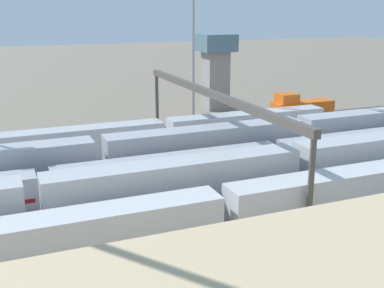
{
  "coord_description": "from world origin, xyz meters",
  "views": [
    {
      "loc": [
        16.19,
        49.16,
        17.78
      ],
      "look_at": [
        -4.12,
        -0.41,
        2.5
      ],
      "focal_mm": 44.74,
      "sensor_mm": 36.0,
      "label": 1
    }
  ],
  "objects_px": {
    "train_on_track_5": "(172,175)",
    "light_mast_2": "(193,4)",
    "control_tower": "(215,66)",
    "train_on_track_1": "(301,111)",
    "train_on_track_2": "(165,134)",
    "signal_gantry": "(210,99)",
    "train_on_track_7": "(345,191)",
    "train_on_track_6": "(178,188)",
    "train_on_track_4": "(207,149)"
  },
  "relations": [
    {
      "from": "train_on_track_2",
      "to": "train_on_track_4",
      "type": "height_order",
      "value": "train_on_track_4"
    },
    {
      "from": "train_on_track_1",
      "to": "control_tower",
      "type": "distance_m",
      "value": 18.86
    },
    {
      "from": "control_tower",
      "to": "train_on_track_5",
      "type": "bearing_deg",
      "value": 59.39
    },
    {
      "from": "train_on_track_1",
      "to": "train_on_track_4",
      "type": "height_order",
      "value": "same"
    },
    {
      "from": "train_on_track_7",
      "to": "train_on_track_4",
      "type": "height_order",
      "value": "train_on_track_4"
    },
    {
      "from": "train_on_track_6",
      "to": "light_mast_2",
      "type": "bearing_deg",
      "value": -114.56
    },
    {
      "from": "train_on_track_1",
      "to": "control_tower",
      "type": "bearing_deg",
      "value": -66.35
    },
    {
      "from": "train_on_track_7",
      "to": "signal_gantry",
      "type": "bearing_deg",
      "value": -73.0
    },
    {
      "from": "train_on_track_7",
      "to": "control_tower",
      "type": "bearing_deg",
      "value": -100.76
    },
    {
      "from": "control_tower",
      "to": "train_on_track_2",
      "type": "bearing_deg",
      "value": 51.49
    },
    {
      "from": "train_on_track_2",
      "to": "train_on_track_5",
      "type": "distance_m",
      "value": 15.66
    },
    {
      "from": "light_mast_2",
      "to": "signal_gantry",
      "type": "xyz_separation_m",
      "value": [
        6.4,
        20.52,
        -10.63
      ]
    },
    {
      "from": "light_mast_2",
      "to": "train_on_track_2",
      "type": "bearing_deg",
      "value": 54.46
    },
    {
      "from": "train_on_track_6",
      "to": "control_tower",
      "type": "xyz_separation_m",
      "value": [
        -22.88,
        -41.48,
        5.2
      ]
    },
    {
      "from": "train_on_track_1",
      "to": "light_mast_2",
      "type": "height_order",
      "value": "light_mast_2"
    },
    {
      "from": "train_on_track_5",
      "to": "light_mast_2",
      "type": "xyz_separation_m",
      "value": [
        -13.79,
        -28.02,
        16.36
      ]
    },
    {
      "from": "light_mast_2",
      "to": "train_on_track_7",
      "type": "bearing_deg",
      "value": 88.42
    },
    {
      "from": "train_on_track_1",
      "to": "train_on_track_2",
      "type": "xyz_separation_m",
      "value": [
        24.31,
        5.0,
        -0.14
      ]
    },
    {
      "from": "train_on_track_2",
      "to": "signal_gantry",
      "type": "relative_size",
      "value": 1.18
    },
    {
      "from": "train_on_track_7",
      "to": "light_mast_2",
      "type": "height_order",
      "value": "light_mast_2"
    },
    {
      "from": "train_on_track_2",
      "to": "light_mast_2",
      "type": "distance_m",
      "value": 22.88
    },
    {
      "from": "train_on_track_1",
      "to": "train_on_track_7",
      "type": "bearing_deg",
      "value": 61.85
    },
    {
      "from": "train_on_track_7",
      "to": "control_tower",
      "type": "xyz_separation_m",
      "value": [
        -8.84,
        -46.48,
        5.8
      ]
    },
    {
      "from": "train_on_track_2",
      "to": "signal_gantry",
      "type": "distance_m",
      "value": 9.87
    },
    {
      "from": "train_on_track_7",
      "to": "control_tower",
      "type": "height_order",
      "value": "control_tower"
    },
    {
      "from": "train_on_track_7",
      "to": "train_on_track_6",
      "type": "distance_m",
      "value": 14.92
    },
    {
      "from": "train_on_track_1",
      "to": "signal_gantry",
      "type": "height_order",
      "value": "signal_gantry"
    },
    {
      "from": "train_on_track_6",
      "to": "light_mast_2",
      "type": "height_order",
      "value": "light_mast_2"
    },
    {
      "from": "train_on_track_1",
      "to": "train_on_track_4",
      "type": "relative_size",
      "value": 0.08
    },
    {
      "from": "train_on_track_4",
      "to": "signal_gantry",
      "type": "bearing_deg",
      "value": -119.4
    },
    {
      "from": "train_on_track_2",
      "to": "train_on_track_5",
      "type": "bearing_deg",
      "value": 73.34
    },
    {
      "from": "train_on_track_1",
      "to": "control_tower",
      "type": "relative_size",
      "value": 0.75
    },
    {
      "from": "train_on_track_7",
      "to": "train_on_track_2",
      "type": "height_order",
      "value": "same"
    },
    {
      "from": "train_on_track_1",
      "to": "train_on_track_5",
      "type": "distance_m",
      "value": 35.06
    },
    {
      "from": "train_on_track_6",
      "to": "signal_gantry",
      "type": "distance_m",
      "value": 16.06
    },
    {
      "from": "train_on_track_2",
      "to": "train_on_track_5",
      "type": "height_order",
      "value": "same"
    },
    {
      "from": "light_mast_2",
      "to": "signal_gantry",
      "type": "relative_size",
      "value": 0.73
    },
    {
      "from": "train_on_track_4",
      "to": "signal_gantry",
      "type": "relative_size",
      "value": 3.0
    },
    {
      "from": "train_on_track_6",
      "to": "light_mast_2",
      "type": "distance_m",
      "value": 39.57
    },
    {
      "from": "control_tower",
      "to": "train_on_track_7",
      "type": "bearing_deg",
      "value": 79.24
    },
    {
      "from": "signal_gantry",
      "to": "control_tower",
      "type": "height_order",
      "value": "control_tower"
    },
    {
      "from": "train_on_track_2",
      "to": "control_tower",
      "type": "relative_size",
      "value": 3.53
    },
    {
      "from": "train_on_track_4",
      "to": "train_on_track_5",
      "type": "distance_m",
      "value": 7.82
    },
    {
      "from": "train_on_track_2",
      "to": "control_tower",
      "type": "bearing_deg",
      "value": -128.51
    },
    {
      "from": "train_on_track_1",
      "to": "train_on_track_2",
      "type": "bearing_deg",
      "value": 11.62
    },
    {
      "from": "train_on_track_5",
      "to": "train_on_track_6",
      "type": "bearing_deg",
      "value": 75.44
    },
    {
      "from": "train_on_track_2",
      "to": "train_on_track_6",
      "type": "distance_m",
      "value": 20.83
    },
    {
      "from": "train_on_track_7",
      "to": "train_on_track_4",
      "type": "distance_m",
      "value": 16.46
    },
    {
      "from": "train_on_track_7",
      "to": "light_mast_2",
      "type": "distance_m",
      "value": 41.4
    },
    {
      "from": "train_on_track_6",
      "to": "control_tower",
      "type": "distance_m",
      "value": 47.66
    }
  ]
}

